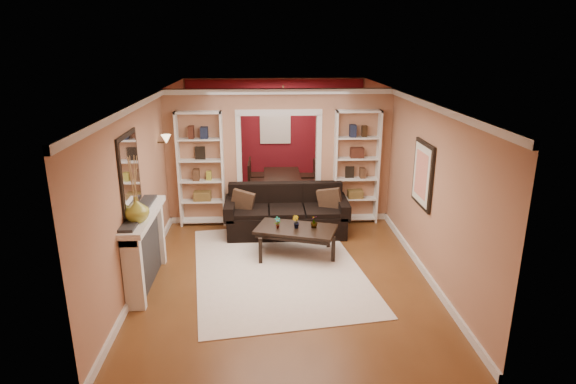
{
  "coord_description": "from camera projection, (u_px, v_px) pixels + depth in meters",
  "views": [
    {
      "loc": [
        -0.31,
        -8.25,
        3.57
      ],
      "look_at": [
        0.08,
        -0.8,
        1.23
      ],
      "focal_mm": 30.0,
      "sensor_mm": 36.0,
      "label": 1
    }
  ],
  "objects": [
    {
      "name": "bookshelf_right",
      "position": [
        356.0,
        167.0,
        9.66
      ],
      "size": [
        0.9,
        0.3,
        2.3
      ],
      "primitive_type": "cube",
      "color": "white",
      "rests_on": "floor"
    },
    {
      "name": "floor",
      "position": [
        282.0,
        242.0,
        8.95
      ],
      "size": [
        8.0,
        8.0,
        0.0
      ],
      "primitive_type": "plane",
      "color": "brown",
      "rests_on": "ground"
    },
    {
      "name": "dining_window",
      "position": [
        275.0,
        125.0,
        12.23
      ],
      "size": [
        0.78,
        0.03,
        0.98
      ],
      "primitive_type": "cube",
      "color": "#8CA5CC",
      "rests_on": "wall_back"
    },
    {
      "name": "fireplace",
      "position": [
        147.0,
        249.0,
        7.24
      ],
      "size": [
        0.32,
        1.7,
        1.16
      ],
      "primitive_type": "cube",
      "color": "white",
      "rests_on": "floor"
    },
    {
      "name": "dining_chair_nw",
      "position": [
        260.0,
        182.0,
        11.09
      ],
      "size": [
        0.61,
        0.61,
        0.94
      ],
      "primitive_type": "cube",
      "rotation": [
        0.0,
        0.0,
        1.99
      ],
      "color": "black",
      "rests_on": "floor"
    },
    {
      "name": "dining_chair_ne",
      "position": [
        308.0,
        183.0,
        11.16
      ],
      "size": [
        0.46,
        0.46,
        0.87
      ],
      "primitive_type": "cube",
      "rotation": [
        0.0,
        0.0,
        -1.63
      ],
      "color": "black",
      "rests_on": "floor"
    },
    {
      "name": "wall_right",
      "position": [
        406.0,
        170.0,
        8.65
      ],
      "size": [
        0.0,
        8.0,
        8.0
      ],
      "primitive_type": "plane",
      "rotation": [
        1.57,
        0.0,
        -1.57
      ],
      "color": "tan",
      "rests_on": "ground"
    },
    {
      "name": "ceiling",
      "position": [
        281.0,
        95.0,
        8.14
      ],
      "size": [
        8.0,
        8.0,
        0.0
      ],
      "primitive_type": "plane",
      "rotation": [
        3.14,
        0.0,
        0.0
      ],
      "color": "white",
      "rests_on": "ground"
    },
    {
      "name": "pillow_left",
      "position": [
        243.0,
        202.0,
        9.12
      ],
      "size": [
        0.44,
        0.23,
        0.42
      ],
      "primitive_type": "cube",
      "rotation": [
        0.0,
        0.0,
        -0.27
      ],
      "color": "#4E3521",
      "rests_on": "sofa"
    },
    {
      "name": "wall_left",
      "position": [
        153.0,
        174.0,
        8.43
      ],
      "size": [
        0.0,
        8.0,
        8.0
      ],
      "primitive_type": "plane",
      "rotation": [
        1.57,
        0.0,
        1.57
      ],
      "color": "tan",
      "rests_on": "ground"
    },
    {
      "name": "dining_chair_sw",
      "position": [
        260.0,
        176.0,
        11.67
      ],
      "size": [
        0.46,
        0.46,
        0.91
      ],
      "primitive_type": "cube",
      "rotation": [
        0.0,
        0.0,
        1.54
      ],
      "color": "black",
      "rests_on": "floor"
    },
    {
      "name": "mirror",
      "position": [
        129.0,
        171.0,
        6.87
      ],
      "size": [
        0.03,
        0.95,
        1.1
      ],
      "primitive_type": "cube",
      "color": "silver",
      "rests_on": "wall_left"
    },
    {
      "name": "plant_center",
      "position": [
        296.0,
        222.0,
        8.23
      ],
      "size": [
        0.15,
        0.15,
        0.22
      ],
      "primitive_type": "imported",
      "rotation": [
        0.0,
        0.0,
        2.43
      ],
      "color": "#336626",
      "rests_on": "coffee_table"
    },
    {
      "name": "wall_back",
      "position": [
        275.0,
        132.0,
        12.35
      ],
      "size": [
        8.0,
        0.0,
        8.0
      ],
      "primitive_type": "plane",
      "rotation": [
        1.57,
        0.0,
        0.0
      ],
      "color": "tan",
      "rests_on": "ground"
    },
    {
      "name": "pillow_right",
      "position": [
        330.0,
        200.0,
        9.2
      ],
      "size": [
        0.46,
        0.28,
        0.44
      ],
      "primitive_type": "cube",
      "rotation": [
        0.0,
        0.0,
        -0.38
      ],
      "color": "#4E3521",
      "rests_on": "sofa"
    },
    {
      "name": "vase",
      "position": [
        136.0,
        209.0,
        6.69
      ],
      "size": [
        0.4,
        0.4,
        0.36
      ],
      "primitive_type": "imported",
      "rotation": [
        0.0,
        0.0,
        0.16
      ],
      "color": "#9B9D32",
      "rests_on": "fireplace"
    },
    {
      "name": "partition_wall",
      "position": [
        279.0,
        157.0,
        9.69
      ],
      "size": [
        4.5,
        0.15,
        2.7
      ],
      "primitive_type": "cube",
      "color": "tan",
      "rests_on": "floor"
    },
    {
      "name": "chandelier",
      "position": [
        277.0,
        113.0,
        10.92
      ],
      "size": [
        0.5,
        0.5,
        0.3
      ],
      "primitive_type": "cube",
      "color": "#372919",
      "rests_on": "ceiling"
    },
    {
      "name": "dining_table",
      "position": [
        283.0,
        186.0,
        11.46
      ],
      "size": [
        1.55,
        0.87,
        0.55
      ],
      "primitive_type": "imported",
      "rotation": [
        0.0,
        0.0,
        1.57
      ],
      "color": "black",
      "rests_on": "floor"
    },
    {
      "name": "area_rug",
      "position": [
        278.0,
        267.0,
        7.94
      ],
      "size": [
        3.14,
        4.04,
        0.01
      ],
      "primitive_type": "cube",
      "rotation": [
        0.0,
        0.0,
        0.14
      ],
      "color": "white",
      "rests_on": "floor"
    },
    {
      "name": "plant_right",
      "position": [
        314.0,
        222.0,
        8.24
      ],
      "size": [
        0.17,
        0.17,
        0.21
      ],
      "primitive_type": "imported",
      "rotation": [
        0.0,
        0.0,
        4.06
      ],
      "color": "#336626",
      "rests_on": "coffee_table"
    },
    {
      "name": "red_back_panel",
      "position": [
        275.0,
        133.0,
        12.33
      ],
      "size": [
        4.44,
        0.04,
        2.64
      ],
      "primitive_type": "cube",
      "color": "maroon",
      "rests_on": "floor"
    },
    {
      "name": "wall_front",
      "position": [
        297.0,
        278.0,
        4.73
      ],
      "size": [
        8.0,
        0.0,
        8.0
      ],
      "primitive_type": "plane",
      "rotation": [
        -1.57,
        0.0,
        0.0
      ],
      "color": "tan",
      "rests_on": "ground"
    },
    {
      "name": "plant_left",
      "position": [
        278.0,
        223.0,
        8.21
      ],
      "size": [
        0.13,
        0.11,
        0.21
      ],
      "primitive_type": "imported",
      "rotation": [
        0.0,
        0.0,
        0.4
      ],
      "color": "#336626",
      "rests_on": "coffee_table"
    },
    {
      "name": "coffee_table",
      "position": [
        296.0,
        242.0,
        8.34
      ],
      "size": [
        1.5,
        1.11,
        0.51
      ],
      "primitive_type": "cube",
      "rotation": [
        0.0,
        0.0,
        -0.31
      ],
      "color": "black",
      "rests_on": "floor"
    },
    {
      "name": "sofa",
      "position": [
        286.0,
        211.0,
        9.24
      ],
      "size": [
        2.35,
        1.01,
        0.92
      ],
      "primitive_type": "cube",
      "color": "black",
      "rests_on": "floor"
    },
    {
      "name": "dining_chair_se",
      "position": [
        305.0,
        176.0,
        11.73
      ],
      "size": [
        0.46,
        0.46,
        0.85
      ],
      "primitive_type": "cube",
      "rotation": [
        0.0,
        0.0,
        -1.68
      ],
      "color": "black",
      "rests_on": "floor"
    },
    {
      "name": "framed_art",
      "position": [
        422.0,
        174.0,
        7.64
      ],
      "size": [
        0.04,
        0.85,
        1.05
      ],
      "primitive_type": "cube",
      "color": "black",
      "rests_on": "wall_right"
    },
    {
      "name": "bookshelf_left",
      "position": [
        201.0,
        169.0,
        9.51
      ],
      "size": [
        0.9,
        0.3,
        2.3
      ],
      "primitive_type": "cube",
      "color": "white",
      "rests_on": "floor"
    },
    {
      "name": "wall_sconce",
      "position": [
        163.0,
        141.0,
        8.82
      ],
      "size": [
        0.18,
        0.18,
        0.22
      ],
      "primitive_type": "cube",
      "color": "#FFE0A5",
      "rests_on": "wall_left"
    }
  ]
}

